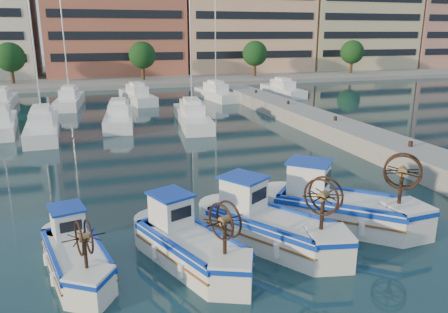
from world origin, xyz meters
TOP-DOWN VIEW (x-y plane):
  - ground at (0.00, 0.00)m, footprint 300.00×300.00m
  - quay at (13.00, 8.00)m, footprint 3.00×60.00m
  - waterfront at (9.23, 65.04)m, footprint 180.00×40.00m
  - yacht_marina at (-2.46, 28.61)m, footprint 39.64×23.87m
  - fishing_boat_a at (-5.05, -0.36)m, footprint 2.35×4.02m
  - fishing_boat_b at (-1.48, -0.86)m, footprint 3.25×4.57m
  - fishing_boat_c at (1.55, -0.44)m, footprint 4.17×4.92m
  - fishing_boat_d at (4.80, 0.23)m, footprint 5.09×4.85m

SIDE VIEW (x-z plane):
  - ground at x=0.00m, z-range 0.00..0.00m
  - yacht_marina at x=-2.46m, z-range -5.22..6.28m
  - quay at x=13.00m, z-range 0.00..1.20m
  - fishing_boat_a at x=-5.05m, z-range -0.55..1.89m
  - fishing_boat_b at x=-1.48m, z-range -0.62..2.14m
  - fishing_boat_c at x=1.55m, z-range -0.68..2.33m
  - fishing_boat_d at x=4.80m, z-range -0.73..2.51m
  - waterfront at x=9.23m, z-range -1.70..23.90m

